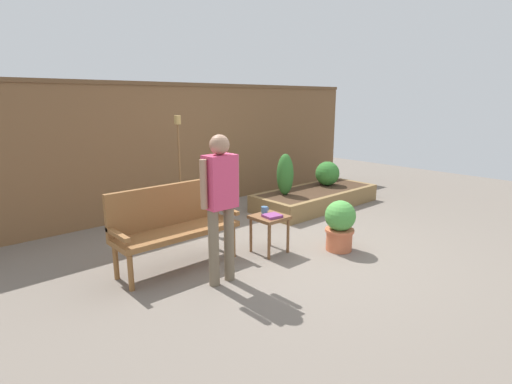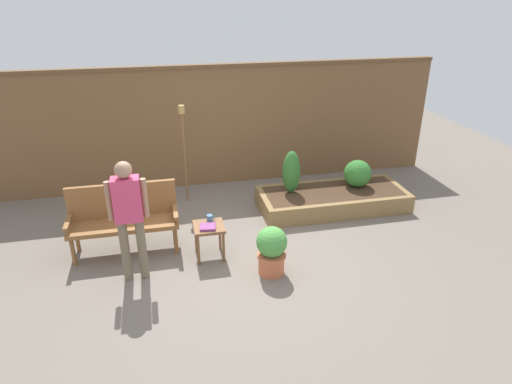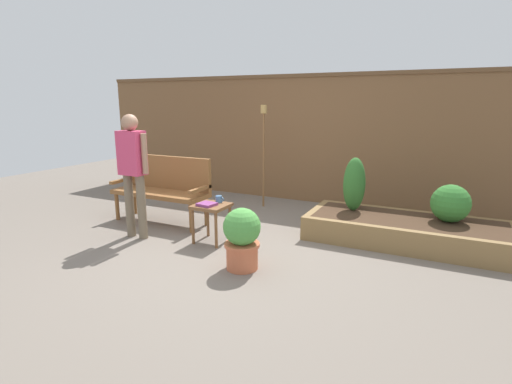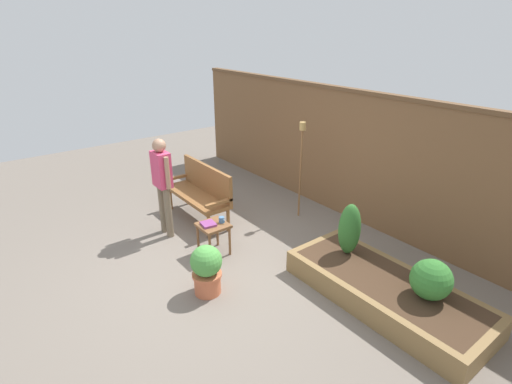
{
  "view_description": "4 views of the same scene",
  "coord_description": "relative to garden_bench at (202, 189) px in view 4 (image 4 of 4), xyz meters",
  "views": [
    {
      "loc": [
        -3.63,
        -3.34,
        1.9
      ],
      "look_at": [
        -0.16,
        0.52,
        0.68
      ],
      "focal_mm": 27.91,
      "sensor_mm": 36.0,
      "label": 1
    },
    {
      "loc": [
        -0.85,
        -5.09,
        3.33
      ],
      "look_at": [
        0.37,
        0.39,
        0.75
      ],
      "focal_mm": 31.37,
      "sensor_mm": 36.0,
      "label": 2
    },
    {
      "loc": [
        2.21,
        -3.85,
        1.7
      ],
      "look_at": [
        -0.03,
        0.69,
        0.54
      ],
      "focal_mm": 27.62,
      "sensor_mm": 36.0,
      "label": 3
    },
    {
      "loc": [
        3.91,
        -2.43,
        3.07
      ],
      "look_at": [
        -0.17,
        0.72,
        0.86
      ],
      "focal_mm": 27.39,
      "sensor_mm": 36.0,
      "label": 4
    }
  ],
  "objects": [
    {
      "name": "fence_back",
      "position": [
        1.43,
        2.07,
        0.55
      ],
      "size": [
        8.4,
        0.14,
        2.16
      ],
      "color": "brown",
      "rests_on": "ground_plane"
    },
    {
      "name": "person_by_bench",
      "position": [
        0.14,
        -0.74,
        0.39
      ],
      "size": [
        0.47,
        0.2,
        1.56
      ],
      "color": "#70604C",
      "rests_on": "ground_plane"
    },
    {
      "name": "side_table",
      "position": [
        1.1,
        -0.46,
        -0.15
      ],
      "size": [
        0.4,
        0.4,
        0.48
      ],
      "color": "brown",
      "rests_on": "ground_plane"
    },
    {
      "name": "potted_boxwood",
      "position": [
        1.82,
        -1.0,
        -0.2
      ],
      "size": [
        0.39,
        0.39,
        0.65
      ],
      "color": "#C66642",
      "rests_on": "ground_plane"
    },
    {
      "name": "ground_plane",
      "position": [
        1.43,
        -0.53,
        -0.54
      ],
      "size": [
        14.0,
        14.0,
        0.0
      ],
      "primitive_type": "plane",
      "color": "#70665B"
    },
    {
      "name": "shrub_far_corner",
      "position": [
        3.72,
        0.7,
        -0.02
      ],
      "size": [
        0.45,
        0.45,
        0.45
      ],
      "color": "brown",
      "rests_on": "raised_planter_bed"
    },
    {
      "name": "cup_on_table",
      "position": [
        1.13,
        -0.33,
        -0.02
      ],
      "size": [
        0.12,
        0.08,
        0.09
      ],
      "color": "teal",
      "rests_on": "side_table"
    },
    {
      "name": "tiki_torch",
      "position": [
        0.94,
        1.37,
        0.59
      ],
      "size": [
        0.1,
        0.1,
        1.65
      ],
      "color": "brown",
      "rests_on": "ground_plane"
    },
    {
      "name": "garden_bench",
      "position": [
        0.0,
        0.0,
        0.0
      ],
      "size": [
        1.44,
        0.48,
        0.94
      ],
      "color": "brown",
      "rests_on": "ground_plane"
    },
    {
      "name": "shrub_near_bench",
      "position": [
        2.57,
        0.7,
        0.11
      ],
      "size": [
        0.28,
        0.28,
        0.7
      ],
      "color": "brown",
      "rests_on": "raised_planter_bed"
    },
    {
      "name": "book_on_table",
      "position": [
        1.08,
        -0.52,
        -0.05
      ],
      "size": [
        0.23,
        0.21,
        0.03
      ],
      "primitive_type": "cube",
      "rotation": [
        0.0,
        0.0,
        -0.14
      ],
      "color": "#7F3875",
      "rests_on": "side_table"
    },
    {
      "name": "raised_planter_bed",
      "position": [
        3.26,
        0.58,
        -0.39
      ],
      "size": [
        2.4,
        1.0,
        0.3
      ],
      "color": "olive",
      "rests_on": "ground_plane"
    }
  ]
}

